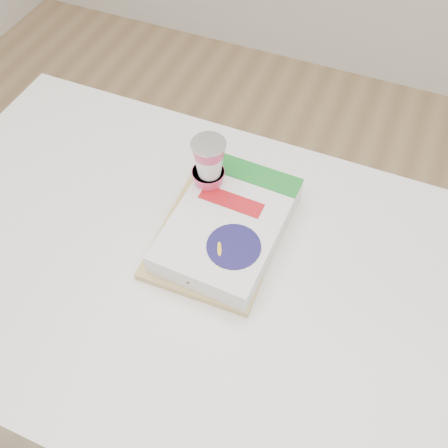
{
  "coord_description": "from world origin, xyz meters",
  "views": [
    {
      "loc": [
        0.3,
        -0.46,
        1.76
      ],
      "look_at": [
        0.07,
        0.09,
        0.95
      ],
      "focal_mm": 40.0,
      "sensor_mm": 36.0,
      "label": 1
    }
  ],
  "objects_px": {
    "cutting_board": "(220,232)",
    "bananas": "(206,241)",
    "yogurt_stack": "(209,170)",
    "cereal_box": "(228,226)",
    "table": "(188,347)"
  },
  "relations": [
    {
      "from": "table",
      "to": "cutting_board",
      "type": "bearing_deg",
      "value": 55.94
    },
    {
      "from": "table",
      "to": "cutting_board",
      "type": "distance_m",
      "value": 0.47
    },
    {
      "from": "bananas",
      "to": "yogurt_stack",
      "type": "height_order",
      "value": "yogurt_stack"
    },
    {
      "from": "cereal_box",
      "to": "table",
      "type": "bearing_deg",
      "value": -127.79
    },
    {
      "from": "cutting_board",
      "to": "cereal_box",
      "type": "height_order",
      "value": "cereal_box"
    },
    {
      "from": "cutting_board",
      "to": "table",
      "type": "bearing_deg",
      "value": -125.85
    },
    {
      "from": "cutting_board",
      "to": "cereal_box",
      "type": "bearing_deg",
      "value": 10.12
    },
    {
      "from": "bananas",
      "to": "yogurt_stack",
      "type": "relative_size",
      "value": 1.26
    },
    {
      "from": "table",
      "to": "bananas",
      "type": "xyz_separation_m",
      "value": [
        0.05,
        0.04,
        0.49
      ]
    },
    {
      "from": "table",
      "to": "cereal_box",
      "type": "relative_size",
      "value": 3.8
    },
    {
      "from": "yogurt_stack",
      "to": "cereal_box",
      "type": "bearing_deg",
      "value": -43.8
    },
    {
      "from": "cutting_board",
      "to": "cereal_box",
      "type": "distance_m",
      "value": 0.03
    },
    {
      "from": "cutting_board",
      "to": "bananas",
      "type": "distance_m",
      "value": 0.06
    },
    {
      "from": "cutting_board",
      "to": "bananas",
      "type": "xyz_separation_m",
      "value": [
        -0.01,
        -0.05,
        0.03
      ]
    },
    {
      "from": "bananas",
      "to": "cutting_board",
      "type": "bearing_deg",
      "value": 80.72
    }
  ]
}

